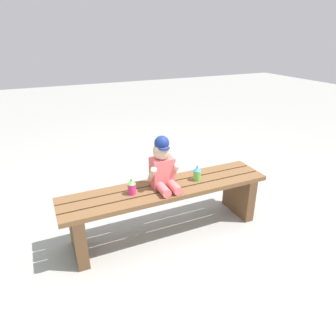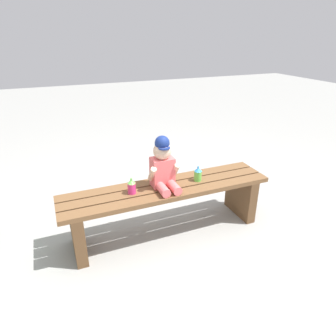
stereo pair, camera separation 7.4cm
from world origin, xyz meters
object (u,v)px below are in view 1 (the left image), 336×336
at_px(park_bench, 167,201).
at_px(sippy_cup_right, 197,173).
at_px(child_figure, 163,166).
at_px(sippy_cup_left, 132,187).

bearing_deg(park_bench, sippy_cup_right, 0.96).
bearing_deg(sippy_cup_right, child_figure, 178.40).
height_order(park_bench, child_figure, child_figure).
bearing_deg(sippy_cup_left, child_figure, 1.82).
relative_size(child_figure, sippy_cup_right, 3.26).
xyz_separation_m(park_bench, sippy_cup_right, (0.27, 0.00, 0.19)).
height_order(sippy_cup_left, sippy_cup_right, same).
bearing_deg(park_bench, sippy_cup_left, 179.10).
distance_m(park_bench, child_figure, 0.31).
bearing_deg(sippy_cup_left, park_bench, -0.90).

